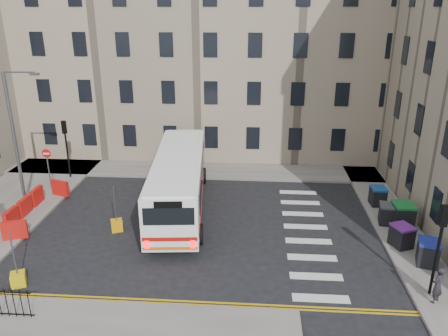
# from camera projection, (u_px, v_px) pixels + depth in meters

# --- Properties ---
(ground) EXTENTS (120.00, 120.00, 0.00)m
(ground) POSITION_uv_depth(u_px,v_px,m) (234.00, 228.00, 24.27)
(ground) COLOR black
(ground) RESTS_ON ground
(pavement_north) EXTENTS (36.00, 3.20, 0.15)m
(pavement_north) POSITION_uv_depth(u_px,v_px,m) (160.00, 170.00, 32.70)
(pavement_north) COLOR slate
(pavement_north) RESTS_ON ground
(pavement_east) EXTENTS (2.40, 26.00, 0.15)m
(pavement_east) POSITION_uv_depth(u_px,v_px,m) (380.00, 201.00, 27.37)
(pavement_east) COLOR slate
(pavement_east) RESTS_ON ground
(pavement_west) EXTENTS (6.00, 22.00, 0.15)m
(pavement_west) POSITION_uv_depth(u_px,v_px,m) (1.00, 211.00, 26.14)
(pavement_west) COLOR slate
(pavement_west) RESTS_ON ground
(terrace_north) EXTENTS (38.30, 10.80, 17.20)m
(terrace_north) POSITION_uv_depth(u_px,v_px,m) (160.00, 44.00, 36.24)
(terrace_north) COLOR tan
(terrace_north) RESTS_ON ground
(traffic_light_east) EXTENTS (0.28, 0.22, 4.10)m
(traffic_light_east) POSITION_uv_depth(u_px,v_px,m) (440.00, 237.00, 17.54)
(traffic_light_east) COLOR black
(traffic_light_east) RESTS_ON pavement_east
(traffic_light_nw) EXTENTS (0.28, 0.22, 4.10)m
(traffic_light_nw) POSITION_uv_depth(u_px,v_px,m) (66.00, 140.00, 30.17)
(traffic_light_nw) COLOR black
(traffic_light_nw) RESTS_ON pavement_west
(streetlamp) EXTENTS (0.50, 0.22, 8.14)m
(streetlamp) POSITION_uv_depth(u_px,v_px,m) (14.00, 138.00, 25.52)
(streetlamp) COLOR #595B5E
(streetlamp) RESTS_ON pavement_west
(no_entry_north) EXTENTS (0.60, 0.08, 3.00)m
(no_entry_north) POSITION_uv_depth(u_px,v_px,m) (47.00, 160.00, 28.61)
(no_entry_north) COLOR #595B5E
(no_entry_north) RESTS_ON pavement_west
(roadworks_barriers) EXTENTS (1.66, 6.26, 1.00)m
(roadworks_barriers) POSITION_uv_depth(u_px,v_px,m) (31.00, 207.00, 25.32)
(roadworks_barriers) COLOR red
(roadworks_barriers) RESTS_ON pavement_west
(bus) EXTENTS (3.90, 12.24, 3.27)m
(bus) POSITION_uv_depth(u_px,v_px,m) (179.00, 179.00, 25.98)
(bus) COLOR white
(bus) RESTS_ON ground
(wheelie_bin_a) EXTENTS (1.22, 1.32, 1.22)m
(wheelie_bin_a) POSITION_uv_depth(u_px,v_px,m) (428.00, 252.00, 20.39)
(wheelie_bin_a) COLOR black
(wheelie_bin_a) RESTS_ON pavement_east
(wheelie_bin_b) EXTENTS (1.23, 1.30, 1.14)m
(wheelie_bin_b) POSITION_uv_depth(u_px,v_px,m) (402.00, 236.00, 21.94)
(wheelie_bin_b) COLOR black
(wheelie_bin_b) RESTS_ON pavement_east
(wheelie_bin_c) EXTENTS (1.09, 1.25, 1.37)m
(wheelie_bin_c) POSITION_uv_depth(u_px,v_px,m) (403.00, 215.00, 23.88)
(wheelie_bin_c) COLOR black
(wheelie_bin_c) RESTS_ON pavement_east
(wheelie_bin_d) EXTENTS (1.05, 1.16, 1.13)m
(wheelie_bin_d) POSITION_uv_depth(u_px,v_px,m) (387.00, 214.00, 24.28)
(wheelie_bin_d) COLOR black
(wheelie_bin_d) RESTS_ON pavement_east
(wheelie_bin_e) EXTENTS (0.92, 1.05, 1.12)m
(wheelie_bin_e) POSITION_uv_depth(u_px,v_px,m) (378.00, 196.00, 26.58)
(wheelie_bin_e) COLOR black
(wheelie_bin_e) RESTS_ON pavement_east
(pedestrian) EXTENTS (0.70, 0.69, 1.62)m
(pedestrian) POSITION_uv_depth(u_px,v_px,m) (438.00, 285.00, 17.68)
(pedestrian) COLOR black
(pedestrian) RESTS_ON pavement_east
(bollard_yellow) EXTENTS (0.78, 0.78, 0.60)m
(bollard_yellow) POSITION_uv_depth(u_px,v_px,m) (117.00, 225.00, 23.90)
(bollard_yellow) COLOR orange
(bollard_yellow) RESTS_ON ground
(bollard_chevron) EXTENTS (0.80, 0.80, 0.60)m
(bollard_chevron) POSITION_uv_depth(u_px,v_px,m) (18.00, 279.00, 19.19)
(bollard_chevron) COLOR gold
(bollard_chevron) RESTS_ON ground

